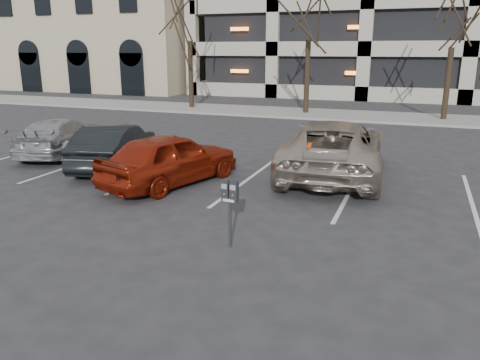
{
  "coord_description": "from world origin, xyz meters",
  "views": [
    {
      "loc": [
        2.84,
        -9.38,
        3.47
      ],
      "look_at": [
        -0.13,
        -1.63,
        1.14
      ],
      "focal_mm": 35.0,
      "sensor_mm": 36.0,
      "label": 1
    }
  ],
  "objects": [
    {
      "name": "stall_lines",
      "position": [
        -1.4,
        2.3,
        0.01
      ],
      "size": [
        16.9,
        5.2,
        0.0
      ],
      "color": "silver",
      "rests_on": "ground"
    },
    {
      "name": "suv_silver",
      "position": [
        0.68,
        3.63,
        0.79
      ],
      "size": [
        3.13,
        5.88,
        1.58
      ],
      "rotation": [
        0.0,
        0.0,
        3.24
      ],
      "color": "beige",
      "rests_on": "ground"
    },
    {
      "name": "car_silver",
      "position": [
        -8.45,
        3.07,
        0.62
      ],
      "size": [
        2.86,
        4.58,
        1.24
      ],
      "primitive_type": "imported",
      "rotation": [
        0.0,
        0.0,
        3.43
      ],
      "color": "#AFB2B7",
      "rests_on": "ground"
    },
    {
      "name": "car_dark",
      "position": [
        -5.62,
        2.18,
        0.67
      ],
      "size": [
        2.45,
        4.29,
        1.34
      ],
      "primitive_type": "imported",
      "rotation": [
        0.0,
        0.0,
        3.41
      ],
      "color": "black",
      "rests_on": "ground"
    },
    {
      "name": "office_building",
      "position": [
        -28.0,
        29.92,
        7.49
      ],
      "size": [
        26.0,
        16.2,
        15.0
      ],
      "color": "tan",
      "rests_on": "ground"
    },
    {
      "name": "sidewalk",
      "position": [
        0.0,
        16.0,
        0.06
      ],
      "size": [
        80.0,
        4.0,
        0.12
      ],
      "primitive_type": "cube",
      "color": "gray",
      "rests_on": "ground"
    },
    {
      "name": "parking_meter",
      "position": [
        -0.14,
        -2.1,
        0.96
      ],
      "size": [
        0.33,
        0.15,
        1.25
      ],
      "rotation": [
        0.0,
        0.0,
        -0.09
      ],
      "color": "black",
      "rests_on": "ground"
    },
    {
      "name": "ground",
      "position": [
        0.0,
        0.0,
        0.0
      ],
      "size": [
        140.0,
        140.0,
        0.0
      ],
      "primitive_type": "plane",
      "color": "#28282B",
      "rests_on": "ground"
    },
    {
      "name": "car_red",
      "position": [
        -3.18,
        1.18,
        0.69
      ],
      "size": [
        2.76,
        4.38,
        1.39
      ],
      "primitive_type": "imported",
      "rotation": [
        0.0,
        0.0,
        2.85
      ],
      "color": "#99220D",
      "rests_on": "ground"
    }
  ]
}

